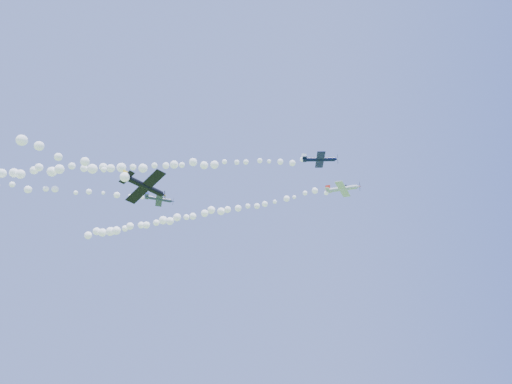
# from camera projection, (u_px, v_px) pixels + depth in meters

# --- Properties ---
(plane_white) EXTENTS (7.33, 7.78, 2.57)m
(plane_white) POSITION_uv_depth(u_px,v_px,m) (343.00, 189.00, 87.74)
(plane_white) COLOR silver
(smoke_trail_white) EXTENTS (63.09, 23.06, 3.09)m
(smoke_trail_white) POSITION_uv_depth(u_px,v_px,m) (194.00, 215.00, 100.62)
(smoke_trail_white) COLOR white
(plane_navy) EXTENTS (7.02, 7.31, 2.30)m
(plane_navy) POSITION_uv_depth(u_px,v_px,m) (320.00, 159.00, 80.27)
(plane_navy) COLOR #0B1034
(smoke_trail_navy) EXTENTS (69.72, 3.82, 2.77)m
(smoke_trail_navy) POSITION_uv_depth(u_px,v_px,m) (128.00, 167.00, 82.59)
(smoke_trail_navy) COLOR white
(plane_grey) EXTENTS (6.15, 6.50, 2.34)m
(plane_grey) POSITION_uv_depth(u_px,v_px,m) (159.00, 199.00, 88.86)
(plane_grey) COLOR #353C4E
(plane_black) EXTENTS (6.81, 6.50, 3.09)m
(plane_black) POSITION_uv_depth(u_px,v_px,m) (145.00, 186.00, 61.24)
(plane_black) COLOR black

